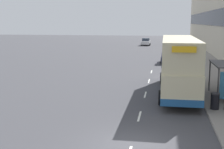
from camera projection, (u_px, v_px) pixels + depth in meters
ground_plane at (131, 146)px, 14.08m from camera, size 220.00×220.00×0.00m
pavement at (196, 56)px, 50.43m from camera, size 5.00×93.00×0.14m
lane_mark_1 at (139, 116)px, 18.48m from camera, size 0.12×2.00×0.01m
lane_mark_2 at (145, 95)px, 23.91m from camera, size 0.12×2.00×0.01m
lane_mark_3 at (149, 81)px, 29.34m from camera, size 0.12×2.00×0.01m
lane_mark_4 at (151, 72)px, 34.77m from camera, size 0.12×2.00×0.01m
double_decker_bus_near at (179, 65)px, 23.81m from camera, size 2.85×11.39×4.30m
car_0 at (146, 42)px, 72.76m from camera, size 2.09×4.12×1.67m
car_1 at (168, 56)px, 41.97m from camera, size 2.07×4.03×1.83m
litter_bin at (215, 101)px, 19.39m from camera, size 0.55×0.55×1.05m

